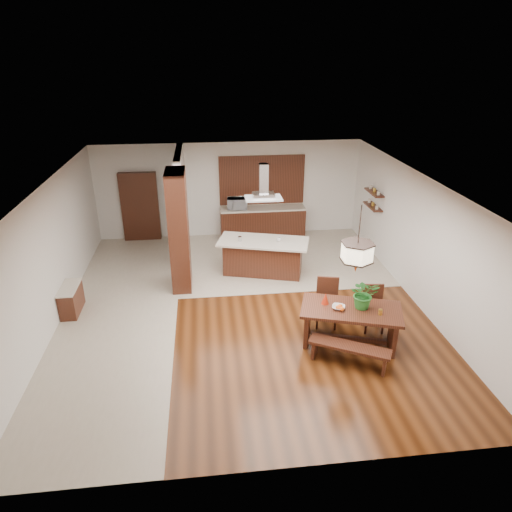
{
  "coord_description": "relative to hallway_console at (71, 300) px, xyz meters",
  "views": [
    {
      "loc": [
        -0.76,
        -9.02,
        5.38
      ],
      "look_at": [
        0.3,
        0.0,
        1.25
      ],
      "focal_mm": 32.0,
      "sensor_mm": 36.0,
      "label": 1
    }
  ],
  "objects": [
    {
      "name": "room_shell",
      "position": [
        3.81,
        -0.2,
        1.75
      ],
      "size": [
        9.0,
        9.04,
        2.92
      ],
      "color": "#391B0A",
      "rests_on": "ground"
    },
    {
      "name": "tile_hallway",
      "position": [
        1.06,
        -0.2,
        -0.31
      ],
      "size": [
        2.5,
        9.0,
        0.01
      ],
      "primitive_type": "cube",
      "color": "#BEB19E",
      "rests_on": "ground"
    },
    {
      "name": "tile_kitchen",
      "position": [
        5.06,
        2.3,
        -0.31
      ],
      "size": [
        5.5,
        4.0,
        0.01
      ],
      "primitive_type": "cube",
      "color": "#BEB19E",
      "rests_on": "ground"
    },
    {
      "name": "soffit_band",
      "position": [
        3.81,
        -0.2,
        2.57
      ],
      "size": [
        8.0,
        9.0,
        0.02
      ],
      "primitive_type": "cube",
      "color": "#3F230F",
      "rests_on": "room_shell"
    },
    {
      "name": "partition_pier",
      "position": [
        2.41,
        1.0,
        1.14
      ],
      "size": [
        0.45,
        1.0,
        2.9
      ],
      "primitive_type": "cube",
      "color": "black",
      "rests_on": "ground"
    },
    {
      "name": "partition_stub",
      "position": [
        2.41,
        3.1,
        1.14
      ],
      "size": [
        0.18,
        2.4,
        2.9
      ],
      "primitive_type": "cube",
      "color": "silver",
      "rests_on": "ground"
    },
    {
      "name": "hallway_console",
      "position": [
        0.0,
        0.0,
        0.0
      ],
      "size": [
        0.37,
        0.88,
        0.63
      ],
      "primitive_type": "cube",
      "color": "black",
      "rests_on": "ground"
    },
    {
      "name": "hallway_doorway",
      "position": [
        1.11,
        4.2,
        0.74
      ],
      "size": [
        1.1,
        0.2,
        2.1
      ],
      "primitive_type": "cube",
      "color": "black",
      "rests_on": "ground"
    },
    {
      "name": "rear_counter",
      "position": [
        4.81,
        4.0,
        0.16
      ],
      "size": [
        2.6,
        0.62,
        0.95
      ],
      "color": "black",
      "rests_on": "ground"
    },
    {
      "name": "kitchen_window",
      "position": [
        4.81,
        4.26,
        1.44
      ],
      "size": [
        2.6,
        0.08,
        1.5
      ],
      "primitive_type": "cube",
      "color": "brown",
      "rests_on": "room_shell"
    },
    {
      "name": "shelf_lower",
      "position": [
        7.68,
        2.4,
        1.08
      ],
      "size": [
        0.26,
        0.9,
        0.04
      ],
      "primitive_type": "cube",
      "color": "black",
      "rests_on": "room_shell"
    },
    {
      "name": "shelf_upper",
      "position": [
        7.68,
        2.4,
        1.49
      ],
      "size": [
        0.26,
        0.9,
        0.04
      ],
      "primitive_type": "cube",
      "color": "black",
      "rests_on": "room_shell"
    },
    {
      "name": "dining_table",
      "position": [
        5.78,
        -1.87,
        0.27
      ],
      "size": [
        2.12,
        1.49,
        0.8
      ],
      "rotation": [
        0.0,
        0.0,
        -0.3
      ],
      "color": "black",
      "rests_on": "ground"
    },
    {
      "name": "dining_bench",
      "position": [
        5.57,
        -2.53,
        -0.11
      ],
      "size": [
        1.47,
        1.0,
        0.42
      ],
      "primitive_type": null,
      "rotation": [
        0.0,
        0.0,
        -0.5
      ],
      "color": "black",
      "rests_on": "ground"
    },
    {
      "name": "dining_chair_left",
      "position": [
        5.5,
        -1.17,
        0.2
      ],
      "size": [
        0.55,
        0.55,
        1.04
      ],
      "primitive_type": null,
      "rotation": [
        0.0,
        0.0,
        -0.24
      ],
      "color": "black",
      "rests_on": "ground"
    },
    {
      "name": "dining_chair_right",
      "position": [
        6.41,
        -1.46,
        0.17
      ],
      "size": [
        0.47,
        0.47,
        0.97
      ],
      "primitive_type": null,
      "rotation": [
        0.0,
        0.0,
        -0.11
      ],
      "color": "black",
      "rests_on": "ground"
    },
    {
      "name": "pendant_lantern",
      "position": [
        5.78,
        -1.87,
        1.93
      ],
      "size": [
        0.64,
        0.64,
        1.31
      ],
      "primitive_type": null,
      "color": "beige",
      "rests_on": "room_shell"
    },
    {
      "name": "foliage_plant",
      "position": [
        6.0,
        -1.86,
        0.79
      ],
      "size": [
        0.61,
        0.55,
        0.6
      ],
      "primitive_type": "imported",
      "rotation": [
        0.0,
        0.0,
        -0.15
      ],
      "color": "#246E26",
      "rests_on": "dining_table"
    },
    {
      "name": "fruit_bowl",
      "position": [
        5.52,
        -1.85,
        0.51
      ],
      "size": [
        0.33,
        0.33,
        0.06
      ],
      "primitive_type": "imported",
      "rotation": [
        0.0,
        0.0,
        -0.43
      ],
      "color": "#BEB4A7",
      "rests_on": "dining_table"
    },
    {
      "name": "napkin_cone",
      "position": [
        5.32,
        -1.63,
        0.6
      ],
      "size": [
        0.17,
        0.17,
        0.23
      ],
      "primitive_type": "cone",
      "rotation": [
        0.0,
        0.0,
        -0.2
      ],
      "color": "#A3200B",
      "rests_on": "dining_table"
    },
    {
      "name": "gold_ornament",
      "position": [
        6.25,
        -2.15,
        0.54
      ],
      "size": [
        0.1,
        0.1,
        0.11
      ],
      "primitive_type": "cylinder",
      "rotation": [
        0.0,
        0.0,
        0.35
      ],
      "color": "gold",
      "rests_on": "dining_table"
    },
    {
      "name": "kitchen_island",
      "position": [
        4.48,
        1.44,
        0.17
      ],
      "size": [
        2.46,
        1.58,
        0.94
      ],
      "rotation": [
        0.0,
        0.0,
        -0.28
      ],
      "color": "black",
      "rests_on": "ground"
    },
    {
      "name": "range_hood",
      "position": [
        4.48,
        1.44,
        2.15
      ],
      "size": [
        0.9,
        0.55,
        0.87
      ],
      "primitive_type": null,
      "color": "silver",
      "rests_on": "room_shell"
    },
    {
      "name": "island_cup",
      "position": [
        4.86,
        1.31,
        0.67
      ],
      "size": [
        0.15,
        0.15,
        0.1
      ],
      "primitive_type": "imported",
      "rotation": [
        0.0,
        0.0,
        0.25
      ],
      "color": "white",
      "rests_on": "kitchen_island"
    },
    {
      "name": "microwave",
      "position": [
        4.03,
        4.0,
        0.8
      ],
      "size": [
        0.63,
        0.45,
        0.33
      ],
      "primitive_type": "imported",
      "rotation": [
        0.0,
        0.0,
        -0.07
      ],
      "color": "silver",
      "rests_on": "rear_counter"
    }
  ]
}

